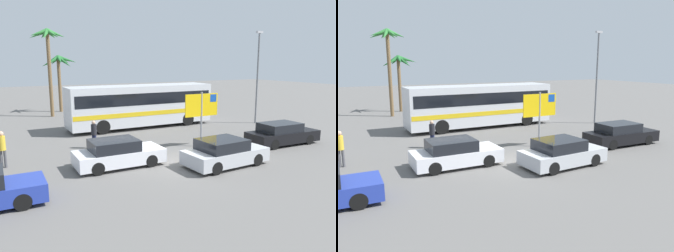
# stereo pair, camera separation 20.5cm
# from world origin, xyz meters

# --- Properties ---
(ground) EXTENTS (120.00, 120.00, 0.00)m
(ground) POSITION_xyz_m (0.00, 0.00, 0.00)
(ground) COLOR #605E5B
(bus_front_coach) EXTENTS (11.02, 2.63, 3.17)m
(bus_front_coach) POSITION_xyz_m (2.11, 9.58, 1.78)
(bus_front_coach) COLOR silver
(bus_front_coach) RESTS_ON ground
(ferry_sign) EXTENTS (2.20, 0.11, 3.20)m
(ferry_sign) POSITION_xyz_m (2.78, 2.40, 2.33)
(ferry_sign) COLOR gray
(ferry_sign) RESTS_ON ground
(car_black) EXTENTS (4.56, 1.89, 1.32)m
(car_black) POSITION_xyz_m (7.30, 0.49, 0.64)
(car_black) COLOR black
(car_black) RESTS_ON ground
(car_silver) EXTENTS (4.15, 2.10, 1.32)m
(car_silver) POSITION_xyz_m (1.61, -1.24, 0.64)
(car_silver) COLOR #B7BABF
(car_silver) RESTS_ON ground
(car_white) EXTENTS (4.19, 1.86, 1.32)m
(car_white) POSITION_xyz_m (-2.91, 1.07, 0.64)
(car_white) COLOR silver
(car_white) RESTS_ON ground
(pedestrian_by_bus) EXTENTS (0.32, 0.32, 1.62)m
(pedestrian_by_bus) POSITION_xyz_m (-2.93, 4.93, 0.95)
(pedestrian_by_bus) COLOR #1E2347
(pedestrian_by_bus) RESTS_ON ground
(pedestrian_near_sign) EXTENTS (0.32, 0.32, 1.75)m
(pedestrian_near_sign) POSITION_xyz_m (-7.72, 3.46, 1.03)
(pedestrian_near_sign) COLOR #4C4C51
(pedestrian_near_sign) RESTS_ON ground
(lamp_post_left_side) EXTENTS (0.56, 0.20, 7.26)m
(lamp_post_left_side) POSITION_xyz_m (10.96, 6.66, 3.95)
(lamp_post_left_side) COLOR slate
(lamp_post_left_side) RESTS_ON ground
(palm_tree_seaside) EXTENTS (3.41, 3.53, 5.55)m
(palm_tree_seaside) POSITION_xyz_m (-1.66, 20.71, 4.57)
(palm_tree_seaside) COLOR brown
(palm_tree_seaside) RESTS_ON ground
(palm_tree_inland) EXTENTS (3.25, 3.12, 7.78)m
(palm_tree_inland) POSITION_xyz_m (-3.04, 18.00, 6.36)
(palm_tree_inland) COLOR brown
(palm_tree_inland) RESTS_ON ground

